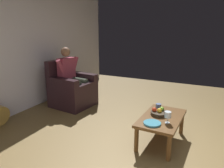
% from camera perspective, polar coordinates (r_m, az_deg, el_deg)
% --- Properties ---
extents(ground_plane, '(7.63, 7.63, 0.00)m').
position_cam_1_polar(ground_plane, '(3.21, 18.66, -17.25)').
color(ground_plane, brown).
extents(wall_back, '(6.68, 0.06, 2.54)m').
position_cam_1_polar(wall_back, '(4.41, -25.96, 8.36)').
color(wall_back, silver).
rests_on(wall_back, ground).
extents(armchair, '(0.85, 0.85, 0.98)m').
position_cam_1_polar(armchair, '(4.72, -10.59, -1.51)').
color(armchair, black).
rests_on(armchair, ground).
extents(person_seated, '(0.64, 0.63, 1.25)m').
position_cam_1_polar(person_seated, '(4.62, -10.65, 2.34)').
color(person_seated, '#933546').
rests_on(person_seated, ground).
extents(coffee_table, '(0.94, 0.58, 0.40)m').
position_cam_1_polar(coffee_table, '(3.27, 12.90, -9.44)').
color(coffee_table, brown).
rests_on(coffee_table, ground).
extents(wine_glass_near, '(0.09, 0.09, 0.16)m').
position_cam_1_polar(wine_glass_near, '(3.03, 14.50, -7.98)').
color(wine_glass_near, silver).
rests_on(wine_glass_near, coffee_table).
extents(fruit_bowl, '(0.25, 0.25, 0.11)m').
position_cam_1_polar(fruit_bowl, '(3.29, 12.29, -7.32)').
color(fruit_bowl, '#2F2416').
rests_on(fruit_bowl, coffee_table).
extents(decorative_dish, '(0.24, 0.24, 0.02)m').
position_cam_1_polar(decorative_dish, '(2.99, 10.56, -10.14)').
color(decorative_dish, teal).
rests_on(decorative_dish, coffee_table).
extents(candle_jar, '(0.08, 0.08, 0.09)m').
position_cam_1_polar(candle_jar, '(3.50, 12.14, -5.84)').
color(candle_jar, slate).
rests_on(candle_jar, coffee_table).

